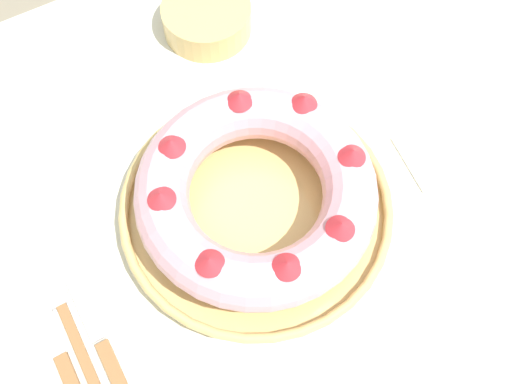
% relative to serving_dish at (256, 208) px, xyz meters
% --- Properties ---
extents(ground_plane, '(8.00, 8.00, 0.00)m').
position_rel_serving_dish_xyz_m(ground_plane, '(0.01, -0.01, -0.76)').
color(ground_plane, gray).
extents(dining_table, '(1.35, 0.94, 0.74)m').
position_rel_serving_dish_xyz_m(dining_table, '(0.01, -0.01, -0.11)').
color(dining_table, silver).
rests_on(dining_table, ground_plane).
extents(serving_dish, '(0.34, 0.34, 0.03)m').
position_rel_serving_dish_xyz_m(serving_dish, '(0.00, 0.00, 0.00)').
color(serving_dish, tan).
rests_on(serving_dish, dining_table).
extents(bundt_cake, '(0.29, 0.29, 0.08)m').
position_rel_serving_dish_xyz_m(bundt_cake, '(0.00, -0.00, 0.05)').
color(bundt_cake, '#E09EAD').
rests_on(bundt_cake, serving_dish).
extents(fork, '(0.02, 0.20, 0.01)m').
position_rel_serving_dish_xyz_m(fork, '(-0.26, -0.02, -0.01)').
color(fork, '#936038').
rests_on(fork, dining_table).
extents(serving_knife, '(0.02, 0.22, 0.01)m').
position_rel_serving_dish_xyz_m(serving_knife, '(-0.28, -0.05, -0.01)').
color(serving_knife, '#936038').
rests_on(serving_knife, dining_table).
extents(cake_knife, '(0.02, 0.17, 0.01)m').
position_rel_serving_dish_xyz_m(cake_knife, '(-0.24, -0.06, -0.01)').
color(cake_knife, '#936038').
rests_on(cake_knife, dining_table).
extents(side_bowl, '(0.13, 0.13, 0.05)m').
position_rel_serving_dish_xyz_m(side_bowl, '(0.08, 0.30, 0.01)').
color(side_bowl, tan).
rests_on(side_bowl, dining_table).
extents(napkin, '(0.14, 0.10, 0.00)m').
position_rel_serving_dish_xyz_m(napkin, '(0.27, -0.05, -0.01)').
color(napkin, white).
rests_on(napkin, dining_table).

